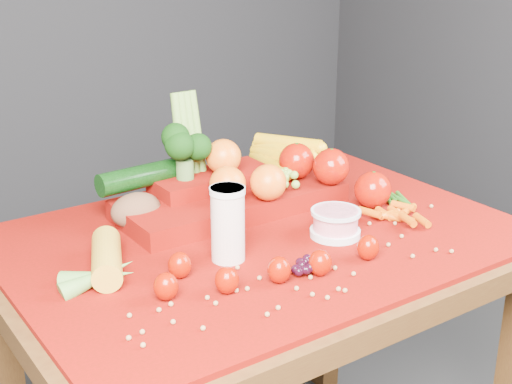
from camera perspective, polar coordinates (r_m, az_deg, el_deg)
table at (r=1.56m, az=0.42°, el=-6.93°), size 1.10×0.80×0.75m
red_cloth at (r=1.52m, az=0.43°, el=-3.54°), size 1.05×0.75×0.01m
milk_glass at (r=1.37m, az=-2.27°, el=-2.36°), size 0.07×0.07×0.15m
yogurt_bowl at (r=1.50m, az=6.38°, el=-2.41°), size 0.11×0.11×0.06m
strawberry_scatter at (r=1.31m, az=0.23°, el=-6.02°), size 0.44×0.18×0.05m
dark_grape_cluster at (r=1.35m, az=4.03°, el=-5.96°), size 0.06×0.05×0.03m
soybean_scatter at (r=1.37m, az=5.25°, el=-5.93°), size 0.84×0.24×0.01m
corn_ear at (r=1.34m, az=-12.33°, el=-6.20°), size 0.24×0.26×0.06m
potato at (r=1.55m, az=-9.57°, el=-1.46°), size 0.11×0.08×0.08m
baby_carrot_pile at (r=1.60m, az=11.18°, el=-1.83°), size 0.18×0.17×0.03m
green_bean_pile at (r=1.73m, az=10.88°, el=-0.39°), size 0.14×0.12×0.01m
produce_mound at (r=1.64m, az=-1.05°, el=0.83°), size 0.61×0.37×0.27m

